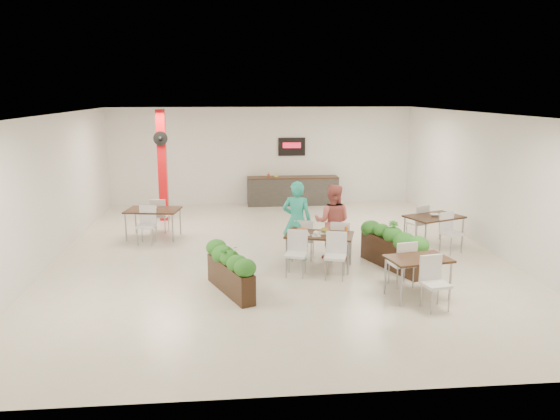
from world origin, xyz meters
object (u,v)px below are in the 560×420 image
(side_table_c, at_px, (418,265))
(diner_woman, at_px, (332,222))
(planter_left, at_px, (230,267))
(side_table_a, at_px, (153,214))
(red_column, at_px, (162,164))
(diner_man, at_px, (297,221))
(side_table_b, at_px, (434,220))
(planter_right, at_px, (392,245))
(service_counter, at_px, (293,190))
(main_table, at_px, (319,239))

(side_table_c, bearing_deg, diner_woman, 103.09)
(planter_left, xyz_separation_m, side_table_a, (-1.94, 4.13, 0.15))
(red_column, xyz_separation_m, diner_woman, (4.18, -4.20, -0.80))
(diner_man, xyz_separation_m, side_table_a, (-3.43, 2.19, -0.25))
(side_table_a, xyz_separation_m, side_table_b, (6.87, -1.42, -0.00))
(diner_woman, relative_size, side_table_b, 1.02)
(red_column, relative_size, side_table_a, 1.92)
(diner_woman, bearing_deg, planter_right, 161.60)
(diner_woman, xyz_separation_m, planter_left, (-2.29, -1.93, -0.35))
(planter_left, height_order, side_table_a, side_table_a)
(planter_left, bearing_deg, side_table_b, 28.79)
(diner_man, bearing_deg, service_counter, -79.25)
(diner_woman, relative_size, planter_right, 0.90)
(service_counter, xyz_separation_m, side_table_a, (-4.05, -3.87, 0.15))
(red_column, distance_m, side_table_c, 8.59)
(side_table_a, bearing_deg, side_table_b, -2.08)
(red_column, xyz_separation_m, side_table_c, (5.28, -6.69, -1.03))
(main_table, xyz_separation_m, side_table_b, (3.06, 1.43, 0.00))
(red_column, bearing_deg, main_table, -52.19)
(diner_woman, bearing_deg, side_table_c, 130.57)
(planter_left, distance_m, planter_right, 3.61)
(red_column, xyz_separation_m, main_table, (3.77, -4.85, -1.01))
(diner_man, relative_size, planter_left, 1.07)
(diner_man, bearing_deg, diner_woman, -163.41)
(diner_man, relative_size, side_table_a, 1.07)
(diner_man, relative_size, side_table_b, 1.07)
(main_table, height_order, planter_left, main_table)
(red_column, relative_size, side_table_c, 1.92)
(main_table, distance_m, diner_woman, 0.80)
(red_column, bearing_deg, service_counter, 25.00)
(service_counter, distance_m, side_table_b, 6.00)
(side_table_b, bearing_deg, planter_right, -155.67)
(service_counter, bearing_deg, diner_woman, -88.31)
(planter_left, distance_m, side_table_b, 5.63)
(main_table, height_order, diner_man, diner_man)
(planter_left, bearing_deg, service_counter, 75.23)
(side_table_b, bearing_deg, planter_left, -173.26)
(red_column, distance_m, diner_woman, 5.98)
(diner_man, bearing_deg, main_table, 137.44)
(diner_man, bearing_deg, side_table_c, 144.06)
(service_counter, relative_size, main_table, 1.58)
(planter_right, bearing_deg, side_table_a, 150.85)
(side_table_b, bearing_deg, red_column, 131.30)
(side_table_a, bearing_deg, service_counter, 53.28)
(main_table, distance_m, planter_right, 1.57)
(red_column, bearing_deg, diner_man, -51.21)
(side_table_b, distance_m, side_table_c, 3.61)
(diner_man, relative_size, side_table_c, 1.07)
(red_column, distance_m, service_counter, 4.56)
(side_table_b, bearing_deg, side_table_a, 146.30)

